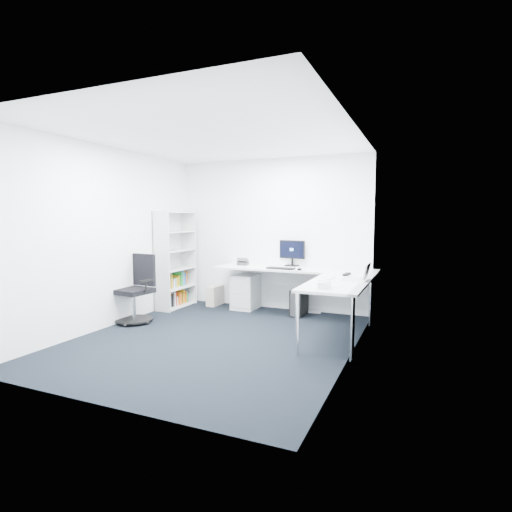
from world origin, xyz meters
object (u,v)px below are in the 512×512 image
at_px(task_chair, 133,289).
at_px(monitor, 292,253).
at_px(l_desk, 287,295).
at_px(bookshelf, 176,260).
at_px(laptop, 352,271).

relative_size(task_chair, monitor, 2.19).
xyz_separation_m(task_chair, monitor, (2.02, 1.78, 0.50)).
height_order(l_desk, bookshelf, bookshelf).
bearing_deg(bookshelf, task_chair, -88.74).
bearing_deg(l_desk, monitor, 101.70).
relative_size(monitor, laptop, 1.45).
xyz_separation_m(task_chair, laptop, (3.26, 0.62, 0.38)).
xyz_separation_m(l_desk, laptop, (1.11, -0.53, 0.52)).
xyz_separation_m(monitor, laptop, (1.25, -1.16, -0.12)).
distance_m(bookshelf, monitor, 2.13).
height_order(l_desk, task_chair, task_chair).
bearing_deg(task_chair, laptop, 17.47).
xyz_separation_m(bookshelf, monitor, (2.04, 0.59, 0.15)).
distance_m(l_desk, bookshelf, 2.23).
xyz_separation_m(bookshelf, task_chair, (0.03, -1.19, -0.35)).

